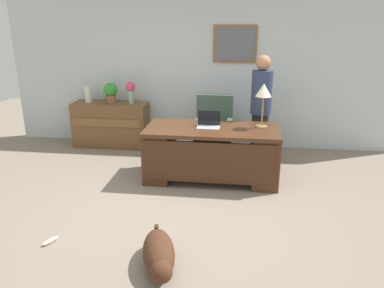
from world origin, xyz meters
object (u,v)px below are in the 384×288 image
at_px(laptop, 209,123).
at_px(potted_plant, 111,92).
at_px(dog_toy_bone, 50,241).
at_px(credenza, 111,124).
at_px(vase_empty, 88,94).
at_px(armchair, 214,131).
at_px(vase_with_flowers, 130,90).
at_px(desk, 211,152).
at_px(dog_lying, 159,254).
at_px(person_standing, 261,109).
at_px(desk_lamp, 264,93).

height_order(laptop, potted_plant, potted_plant).
bearing_deg(dog_toy_bone, credenza, 97.20).
bearing_deg(vase_empty, potted_plant, 0.00).
height_order(armchair, laptop, armchair).
xyz_separation_m(credenza, vase_with_flowers, (0.40, 0.00, 0.65)).
bearing_deg(potted_plant, laptop, -33.38).
distance_m(desk, vase_with_flowers, 2.11).
height_order(credenza, vase_with_flowers, vase_with_flowers).
height_order(vase_empty, potted_plant, potted_plant).
bearing_deg(dog_lying, dog_toy_bone, 167.80).
bearing_deg(person_standing, desk, -133.21).
bearing_deg(credenza, dog_toy_bone, -82.80).
height_order(credenza, dog_toy_bone, credenza).
distance_m(desk_lamp, vase_empty, 3.26).
bearing_deg(laptop, credenza, 147.08).
bearing_deg(vase_with_flowers, laptop, -39.38).
relative_size(desk, dog_lying, 2.25).
distance_m(armchair, vase_with_flowers, 1.66).
relative_size(vase_with_flowers, dog_toy_bone, 1.99).
xyz_separation_m(dog_lying, potted_plant, (-1.60, 3.45, 0.85)).
xyz_separation_m(desk_lamp, vase_with_flowers, (-2.24, 1.15, -0.22)).
xyz_separation_m(person_standing, vase_empty, (-3.04, 0.55, 0.05)).
relative_size(armchair, person_standing, 0.61).
height_order(desk, vase_empty, vase_empty).
relative_size(desk_lamp, dog_toy_bone, 3.25).
bearing_deg(dog_lying, potted_plant, 114.89).
xyz_separation_m(laptop, vase_with_flowers, (-1.49, 1.23, 0.22)).
bearing_deg(desk_lamp, dog_lying, -113.73).
height_order(desk_lamp, dog_toy_bone, desk_lamp).
xyz_separation_m(person_standing, dog_lying, (-1.02, -2.90, -0.74)).
relative_size(person_standing, desk_lamp, 2.76).
bearing_deg(person_standing, vase_with_flowers, 166.25).
distance_m(armchair, potted_plant, 1.99).
relative_size(vase_empty, potted_plant, 0.80).
height_order(credenza, potted_plant, potted_plant).
relative_size(person_standing, vase_empty, 6.03).
relative_size(desk_lamp, vase_empty, 2.19).
bearing_deg(laptop, vase_with_flowers, 140.62).
xyz_separation_m(potted_plant, dog_toy_bone, (0.37, -3.18, -0.98)).
bearing_deg(laptop, dog_lying, -96.70).
distance_m(vase_with_flowers, potted_plant, 0.37).
distance_m(credenza, potted_plant, 0.60).
height_order(desk, potted_plant, potted_plant).
bearing_deg(credenza, dog_lying, -64.68).
bearing_deg(vase_empty, desk_lamp, -20.82).
bearing_deg(armchair, desk_lamp, -45.82).
bearing_deg(desk, desk_lamp, 11.91).
bearing_deg(desk_lamp, vase_with_flowers, 152.79).
height_order(credenza, desk_lamp, desk_lamp).
bearing_deg(armchair, desk, -87.65).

